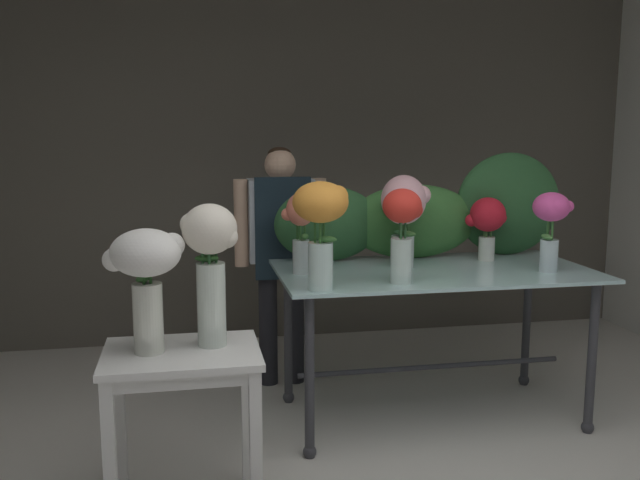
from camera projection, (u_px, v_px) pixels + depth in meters
ground_plane at (369, 419)px, 4.00m from camera, size 7.79×7.79×0.00m
wall_back at (313, 151)px, 5.48m from camera, size 5.29×0.12×2.96m
display_table_glass at (433, 293)px, 3.93m from camera, size 1.76×0.94×0.88m
side_table_white at (182, 378)px, 2.90m from camera, size 0.65×0.50×0.74m
florist at (281, 240)px, 4.44m from camera, size 0.59×0.24×1.54m
foliage_backdrop at (430, 215)px, 4.22m from camera, size 1.81×0.23×0.64m
vase_scarlet_roses at (402, 226)px, 3.51m from camera, size 0.21×0.20×0.49m
vase_blush_carnations at (404, 209)px, 3.92m from camera, size 0.28×0.26×0.53m
vase_sunset_dahlias at (321, 217)px, 3.35m from camera, size 0.28×0.27×0.53m
vase_fuchsia_snapdragons at (551, 221)px, 3.79m from camera, size 0.22×0.20×0.44m
vase_coral_anemones at (300, 226)px, 3.75m from camera, size 0.18×0.16×0.44m
vase_crimson_tulips at (488, 221)px, 4.12m from camera, size 0.23×0.21×0.38m
vase_white_roses_tall at (146, 271)px, 2.81m from camera, size 0.33×0.29×0.52m
vase_cream_lisianthus_tall at (210, 259)px, 2.90m from camera, size 0.24×0.23×0.61m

